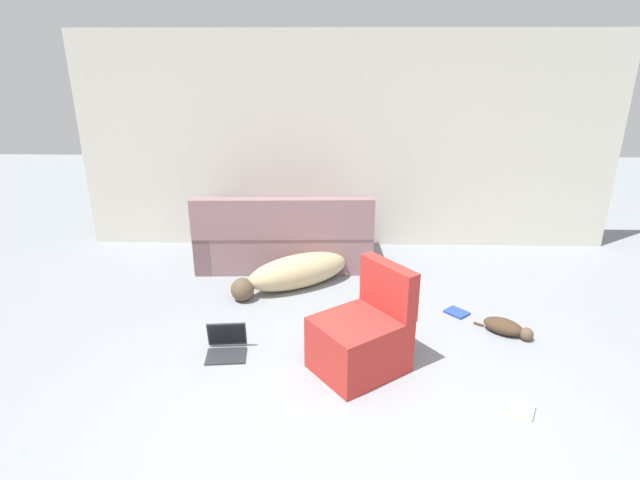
# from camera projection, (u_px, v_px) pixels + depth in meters

# --- Properties ---
(ground_plane) EXTENTS (20.00, 20.00, 0.00)m
(ground_plane) POSITION_uv_depth(u_px,v_px,m) (359.00, 446.00, 3.26)
(ground_plane) COLOR gray
(wall_back) EXTENTS (6.82, 0.06, 2.70)m
(wall_back) POSITION_uv_depth(u_px,v_px,m) (348.00, 143.00, 6.30)
(wall_back) COLOR beige
(wall_back) RESTS_ON ground_plane
(couch) EXTENTS (2.09, 0.99, 0.91)m
(couch) POSITION_uv_depth(u_px,v_px,m) (285.00, 241.00, 6.04)
(couch) COLOR gray
(couch) RESTS_ON ground_plane
(dog) EXTENTS (1.50, 0.98, 0.37)m
(dog) POSITION_uv_depth(u_px,v_px,m) (295.00, 272.00, 5.42)
(dog) COLOR tan
(dog) RESTS_ON ground_plane
(cat) EXTENTS (0.48, 0.39, 0.14)m
(cat) POSITION_uv_depth(u_px,v_px,m) (506.00, 327.00, 4.55)
(cat) COLOR #473323
(cat) RESTS_ON ground_plane
(laptop_open) EXTENTS (0.36, 0.33, 0.25)m
(laptop_open) POSITION_uv_depth(u_px,v_px,m) (227.00, 343.00, 4.27)
(laptop_open) COLOR #2D2D33
(laptop_open) RESTS_ON ground_plane
(book_cream) EXTENTS (0.25, 0.24, 0.02)m
(book_cream) POSITION_uv_depth(u_px,v_px,m) (520.00, 410.00, 3.57)
(book_cream) COLOR beige
(book_cream) RESTS_ON ground_plane
(book_blue) EXTENTS (0.26, 0.26, 0.02)m
(book_blue) POSITION_uv_depth(u_px,v_px,m) (457.00, 312.00, 4.92)
(book_blue) COLOR #28428E
(book_blue) RESTS_ON ground_plane
(side_chair) EXTENTS (0.89, 0.86, 0.86)m
(side_chair) POSITION_uv_depth(u_px,v_px,m) (363.00, 337.00, 3.99)
(side_chair) COLOR #B72D28
(side_chair) RESTS_ON ground_plane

